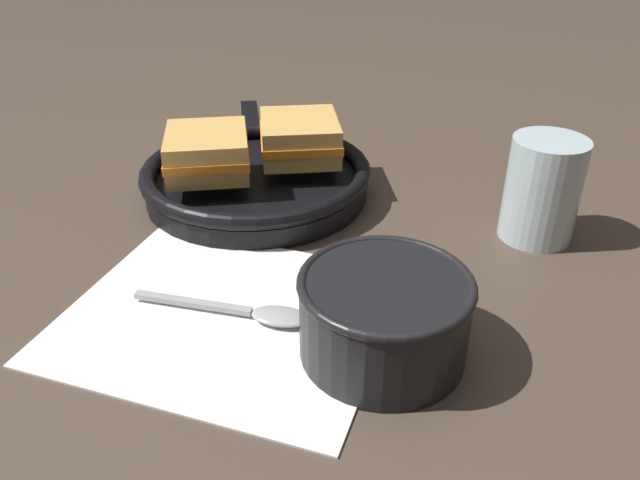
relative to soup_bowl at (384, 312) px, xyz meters
The scene contains 8 objects.
ground_plane 0.13m from the soup_bowl, 150.00° to the left, with size 4.00×4.00×0.00m, color #47382D.
napkin 0.15m from the soup_bowl, behind, with size 0.28×0.24×0.00m.
soup_bowl is the anchor object (origin of this frame).
spoon 0.12m from the soup_bowl, behind, with size 0.16×0.03×0.01m.
skillet 0.31m from the soup_bowl, 130.53° to the left, with size 0.27×0.37×0.04m.
sandwich_near_left 0.32m from the soup_bowl, 140.77° to the left, with size 0.13×0.13×0.05m.
sandwich_near_right 0.32m from the soup_bowl, 120.45° to the left, with size 0.12×0.13×0.05m.
drinking_glass 0.26m from the soup_bowl, 63.34° to the left, with size 0.08×0.08×0.11m.
Camera 1 is at (0.17, -0.45, 0.34)m, focal length 35.00 mm.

